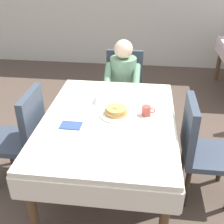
{
  "coord_description": "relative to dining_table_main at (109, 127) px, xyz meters",
  "views": [
    {
      "loc": [
        0.28,
        -2.03,
        1.96
      ],
      "look_at": [
        0.03,
        0.02,
        0.79
      ],
      "focal_mm": 45.76,
      "sensor_mm": 36.0,
      "label": 1
    }
  ],
  "objects": [
    {
      "name": "chair_right_side",
      "position": [
        0.77,
        0.0,
        -0.12
      ],
      "size": [
        0.45,
        0.44,
        0.93
      ],
      "rotation": [
        0.0,
        0.0,
        -1.57
      ],
      "color": "#384251",
      "rests_on": "ground"
    },
    {
      "name": "breakfast_stack",
      "position": [
        0.06,
        0.06,
        0.13
      ],
      "size": [
        0.2,
        0.19,
        0.07
      ],
      "color": "tan",
      "rests_on": "plate_breakfast"
    },
    {
      "name": "plate_breakfast",
      "position": [
        0.05,
        0.05,
        0.1
      ],
      "size": [
        0.28,
        0.28,
        0.02
      ],
      "primitive_type": "cylinder",
      "color": "white",
      "rests_on": "dining_table_main"
    },
    {
      "name": "chair_left_side",
      "position": [
        -0.77,
        0.0,
        -0.12
      ],
      "size": [
        0.45,
        0.44,
        0.93
      ],
      "rotation": [
        0.0,
        0.0,
        1.57
      ],
      "color": "#384251",
      "rests_on": "ground"
    },
    {
      "name": "napkin_folded",
      "position": [
        -0.28,
        -0.16,
        0.09
      ],
      "size": [
        0.17,
        0.12,
        0.01
      ],
      "primitive_type": "cube",
      "rotation": [
        0.0,
        0.0,
        -0.02
      ],
      "color": "#334C7F",
      "rests_on": "dining_table_main"
    },
    {
      "name": "ground_plane",
      "position": [
        0.0,
        0.0,
        -0.65
      ],
      "size": [
        14.0,
        14.0,
        0.0
      ],
      "primitive_type": "plane",
      "color": "brown"
    },
    {
      "name": "knife_right_of_plate",
      "position": [
        0.24,
        0.03,
        0.09
      ],
      "size": [
        0.03,
        0.2,
        0.0
      ],
      "primitive_type": "cube",
      "rotation": [
        0.0,
        0.0,
        1.63
      ],
      "color": "silver",
      "rests_on": "dining_table_main"
    },
    {
      "name": "chair_diner",
      "position": [
        0.03,
        1.17,
        -0.12
      ],
      "size": [
        0.44,
        0.45,
        0.93
      ],
      "rotation": [
        0.0,
        0.0,
        3.14
      ],
      "color": "#384251",
      "rests_on": "ground"
    },
    {
      "name": "syrup_pitcher",
      "position": [
        -0.15,
        0.24,
        0.13
      ],
      "size": [
        0.08,
        0.08,
        0.07
      ],
      "color": "silver",
      "rests_on": "dining_table_main"
    },
    {
      "name": "spoon_near_edge",
      "position": [
        0.07,
        -0.26,
        0.09
      ],
      "size": [
        0.15,
        0.04,
        0.0
      ],
      "primitive_type": "cube",
      "rotation": [
        0.0,
        0.0,
        -0.2
      ],
      "color": "silver",
      "rests_on": "dining_table_main"
    },
    {
      "name": "fork_left_of_plate",
      "position": [
        -0.14,
        0.03,
        0.09
      ],
      "size": [
        0.03,
        0.18,
        0.0
      ],
      "primitive_type": "cube",
      "rotation": [
        0.0,
        0.0,
        1.5
      ],
      "color": "silver",
      "rests_on": "dining_table_main"
    },
    {
      "name": "diner_person",
      "position": [
        0.03,
        1.01,
        0.02
      ],
      "size": [
        0.4,
        0.43,
        1.12
      ],
      "rotation": [
        0.0,
        0.0,
        3.14
      ],
      "color": "gray",
      "rests_on": "ground"
    },
    {
      "name": "dining_table_main",
      "position": [
        0.0,
        0.0,
        0.0
      ],
      "size": [
        1.12,
        1.52,
        0.74
      ],
      "color": "silver",
      "rests_on": "ground"
    },
    {
      "name": "cup_coffee",
      "position": [
        0.31,
        0.09,
        0.13
      ],
      "size": [
        0.11,
        0.08,
        0.08
      ],
      "color": "#B24C42",
      "rests_on": "dining_table_main"
    }
  ]
}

